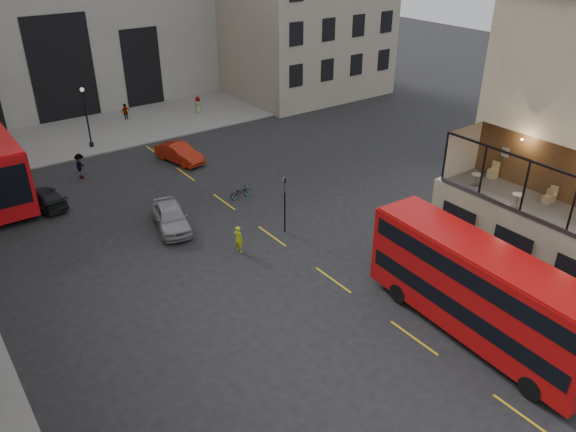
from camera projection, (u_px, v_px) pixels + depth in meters
ground at (442, 322)px, 27.91m from camera, size 140.00×140.00×0.00m
host_frontage at (527, 244)px, 30.22m from camera, size 3.00×11.00×4.50m
cafe_floor at (536, 206)px, 29.14m from camera, size 3.00×10.00×0.10m
gateway at (39, 14)px, 55.19m from camera, size 35.00×10.60×18.00m
pavement_far at (77, 135)px, 51.92m from camera, size 40.00×12.00×0.12m
traffic_light_near at (285, 198)px, 34.83m from camera, size 0.16×0.20×3.80m
street_lamp_b at (88, 122)px, 47.97m from camera, size 0.36×0.36×5.33m
bus_near at (479, 288)px, 25.95m from camera, size 3.28×11.95×4.72m
car_a at (171, 217)px, 36.03m from camera, size 3.01×5.11×1.63m
car_b at (179, 153)px, 45.91m from camera, size 2.64×4.87×1.52m
car_c at (46, 198)px, 38.88m from camera, size 2.24×4.55×1.27m
bicycle at (240, 192)px, 40.13m from camera, size 1.67×0.64×0.87m
cyclist at (239, 239)px, 33.49m from camera, size 0.52×0.69×1.70m
pedestrian_b at (80, 166)px, 42.95m from camera, size 1.29×1.47×1.97m
pedestrian_c at (126, 112)px, 55.29m from camera, size 1.05×0.59×1.70m
pedestrian_d at (198, 105)px, 57.35m from camera, size 0.73×0.95×1.73m
pedestrian_e at (16, 201)px, 37.68m from camera, size 0.56×0.76×1.90m
cafe_table_mid at (517, 198)px, 28.84m from camera, size 0.55×0.55×0.68m
cafe_table_far at (476, 178)px, 31.04m from camera, size 0.56×0.56×0.70m
cafe_chair_b at (552, 197)px, 29.44m from camera, size 0.50×0.50×0.83m
cafe_chair_c at (547, 199)px, 29.22m from camera, size 0.40×0.40×0.77m
cafe_chair_d at (493, 173)px, 32.10m from camera, size 0.50×0.50×0.95m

